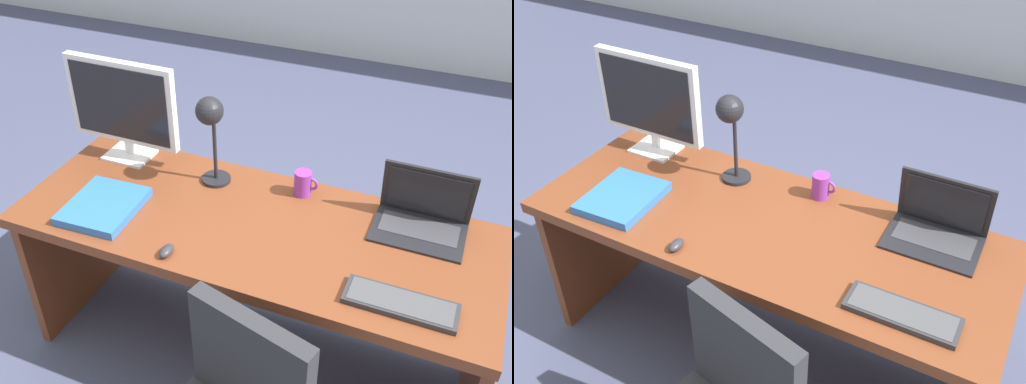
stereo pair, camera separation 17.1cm
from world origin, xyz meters
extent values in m
plane|color=#474C6B|center=(0.00, 1.50, 0.00)|extent=(12.00, 12.00, 0.00)
cube|color=brown|center=(0.00, 0.00, 0.71)|extent=(1.83, 0.70, 0.05)
cube|color=brown|center=(-0.89, 0.00, 0.35)|extent=(0.04, 0.61, 0.69)
cube|color=brown|center=(0.89, 0.00, 0.35)|extent=(0.04, 0.61, 0.69)
cube|color=brown|center=(0.00, 0.26, 0.38)|extent=(1.61, 0.02, 0.48)
cube|color=silver|center=(-0.69, 0.23, 0.74)|extent=(0.20, 0.16, 0.01)
cube|color=silver|center=(-0.69, 0.24, 0.78)|extent=(0.04, 0.02, 0.07)
cube|color=silver|center=(-0.69, 0.23, 1.00)|extent=(0.50, 0.04, 0.36)
cube|color=black|center=(-0.69, 0.21, 1.00)|extent=(0.45, 0.00, 0.32)
cube|color=black|center=(0.58, 0.18, 0.74)|extent=(0.33, 0.23, 0.01)
cube|color=#38383D|center=(0.58, 0.20, 0.75)|extent=(0.28, 0.13, 0.00)
cube|color=black|center=(0.58, 0.28, 0.86)|extent=(0.33, 0.04, 0.22)
cube|color=black|center=(0.58, 0.27, 0.86)|extent=(0.29, 0.03, 0.18)
cube|color=#2D2D33|center=(0.60, -0.21, 0.75)|extent=(0.36, 0.12, 0.02)
cube|color=#47474C|center=(0.60, -0.21, 0.76)|extent=(0.33, 0.10, 0.00)
ellipsoid|color=#2D2D33|center=(-0.21, -0.28, 0.75)|extent=(0.04, 0.07, 0.03)
cylinder|color=black|center=(-0.25, 0.20, 0.74)|extent=(0.12, 0.12, 0.01)
cylinder|color=black|center=(-0.25, 0.20, 0.89)|extent=(0.02, 0.02, 0.28)
sphere|color=black|center=(-0.25, 0.17, 1.07)|extent=(0.11, 0.11, 0.11)
cube|color=blue|center=(-0.56, -0.15, 0.75)|extent=(0.27, 0.32, 0.04)
cylinder|color=purple|center=(0.11, 0.25, 0.79)|extent=(0.07, 0.07, 0.10)
torus|color=purple|center=(0.15, 0.25, 0.79)|extent=(0.06, 0.01, 0.06)
cube|color=#2D2D33|center=(0.21, -0.52, 0.63)|extent=(0.44, 0.17, 0.41)
camera|label=1|loc=(0.68, -1.58, 2.10)|focal=40.93mm
camera|label=2|loc=(0.83, -1.51, 2.10)|focal=40.93mm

